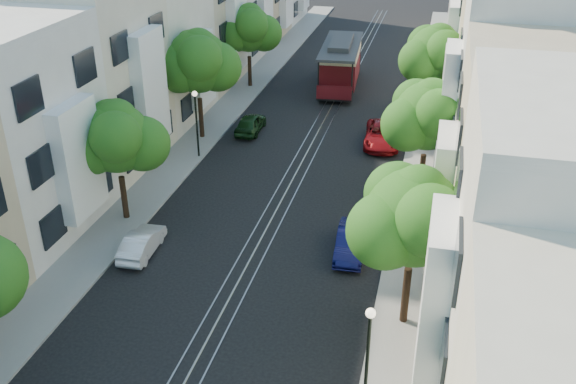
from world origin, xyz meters
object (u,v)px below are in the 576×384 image
Objects in this scene: lamp_east at (368,346)px; parked_car_e_far at (382,135)px; tree_w_d at (249,30)px; parked_car_w_mid at (142,243)px; tree_e_b at (415,220)px; tree_w_c at (198,63)px; tree_e_d at (437,55)px; cable_car at (341,62)px; parked_car_e_mid at (351,242)px; tree_w_b at (117,140)px; parked_car_w_far at (251,123)px; lamp_west at (196,114)px; tree_e_c at (429,118)px.

parked_car_e_far is (-1.90, 22.74, -2.19)m from lamp_east.
tree_w_d is 34.73m from lamp_east.
lamp_east is 13.63m from parked_car_w_mid.
tree_w_d is (-14.40, 27.00, -0.13)m from tree_e_b.
tree_w_c reaches higher than tree_w_d.
tree_e_d is 0.74× the size of cable_car.
tree_e_b reaches higher than parked_car_e_mid.
tree_e_d is 22.28m from tree_w_b.
parked_car_e_far is at bearing 178.89° from parked_car_w_far.
parked_car_e_mid is 1.01× the size of parked_car_w_far.
tree_w_b is at bearing 160.85° from tree_e_b.
tree_w_c is at bearing 32.18° from parked_car_w_far.
tree_w_d reaches higher than parked_car_w_far.
cable_car is at bearing 13.76° from tree_w_d.
tree_w_b is at bearing -90.00° from tree_w_c.
parked_car_e_mid is at bearing -38.35° from lamp_west.
tree_e_b is 1.03× the size of tree_e_c.
parked_car_w_mid is 15.54m from parked_car_w_far.
cable_car is at bearing 137.96° from tree_e_d.
lamp_west is (0.84, -13.98, -1.75)m from tree_w_d.
tree_e_b is 1.42× the size of parked_car_e_far.
tree_w_d is 25.55m from parked_car_e_mid.
lamp_west is at bearing 124.99° from lamp_east.
tree_e_d is (0.00, 11.00, 0.27)m from tree_e_c.
parked_car_e_mid is at bearing 122.11° from tree_e_b.
parked_car_w_mid is (-9.42, -2.30, -0.05)m from parked_car_e_mid.
tree_e_d reaches higher than tree_e_b.
parked_car_w_mid is at bearing -124.95° from parked_car_e_far.
cable_car is (-7.44, 17.71, -2.54)m from tree_e_c.
parked_car_w_mid is at bearing -144.56° from tree_e_c.
parked_car_w_far is (-11.66, -4.21, -4.24)m from tree_e_d.
tree_e_c is (-0.00, 11.00, -0.13)m from tree_e_b.
tree_e_b reaches higher than lamp_west.
lamp_west is at bearing -159.78° from parked_car_e_far.
cable_car reaches higher than parked_car_e_far.
tree_w_c is 11.01m from tree_w_d.
tree_e_d reaches higher than parked_car_e_mid.
tree_e_b is 22.00m from tree_e_d.
tree_w_c is at bearing 105.75° from lamp_west.
tree_e_c is 1.92× the size of parked_car_w_mid.
lamp_west is at bearing -146.50° from tree_e_d.
tree_e_b is at bearing -60.92° from parked_car_e_mid.
tree_w_b is 1.51× the size of lamp_east.
tree_w_d is 1.76× the size of parked_car_e_mid.
tree_e_d is at bearing 90.00° from tree_e_c.
parked_car_w_mid is at bearing -81.21° from tree_w_c.
cable_car is 2.72× the size of parked_car_w_mid.
tree_e_d is at bearing 22.62° from tree_w_c.
parked_car_e_mid is at bearing -62.79° from tree_w_d.
tree_e_c reaches higher than tree_w_b.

